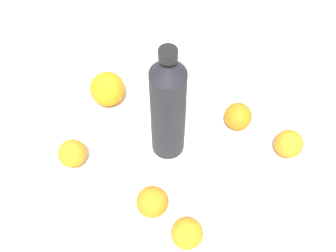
{
  "coord_description": "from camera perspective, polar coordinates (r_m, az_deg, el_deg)",
  "views": [
    {
      "loc": [
        -0.57,
        -0.13,
        0.88
      ],
      "look_at": [
        -0.03,
        0.01,
        0.08
      ],
      "focal_mm": 47.84,
      "sensor_mm": 36.0,
      "label": 1
    }
  ],
  "objects": [
    {
      "name": "orange_5",
      "position": [
        1.01,
        -12.1,
        -3.43
      ],
      "size": [
        0.06,
        0.06,
        0.06
      ],
      "primitive_type": "sphere",
      "color": "orange",
      "rests_on": "ground_plane"
    },
    {
      "name": "orange_3",
      "position": [
        1.04,
        15.14,
        -2.19
      ],
      "size": [
        0.06,
        0.06,
        0.06
      ],
      "primitive_type": "sphere",
      "color": "orange",
      "rests_on": "ground_plane"
    },
    {
      "name": "water_bottle",
      "position": [
        0.91,
        -0.0,
        2.44
      ],
      "size": [
        0.07,
        0.07,
        0.31
      ],
      "rotation": [
        0.0,
        0.0,
        4.42
      ],
      "color": "black",
      "rests_on": "ground_plane"
    },
    {
      "name": "orange_1",
      "position": [
        0.93,
        -2.18,
        -9.6
      ],
      "size": [
        0.07,
        0.07,
        0.07
      ],
      "primitive_type": "sphere",
      "color": "orange",
      "rests_on": "ground_plane"
    },
    {
      "name": "orange_4",
      "position": [
        0.91,
        2.45,
        -13.5
      ],
      "size": [
        0.06,
        0.06,
        0.06
      ],
      "primitive_type": "sphere",
      "color": "orange",
      "rests_on": "ground_plane"
    },
    {
      "name": "ground_plane",
      "position": [
        1.05,
        0.87,
        -1.03
      ],
      "size": [
        2.4,
        2.4,
        0.0
      ],
      "primitive_type": "plane",
      "color": "silver"
    },
    {
      "name": "orange_0",
      "position": [
        1.09,
        -7.73,
        4.7
      ],
      "size": [
        0.08,
        0.08,
        0.08
      ],
      "primitive_type": "sphere",
      "color": "orange",
      "rests_on": "ground_plane"
    },
    {
      "name": "orange_2",
      "position": [
        1.05,
        8.91,
        1.24
      ],
      "size": [
        0.06,
        0.06,
        0.06
      ],
      "primitive_type": "sphere",
      "color": "orange",
      "rests_on": "ground_plane"
    }
  ]
}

